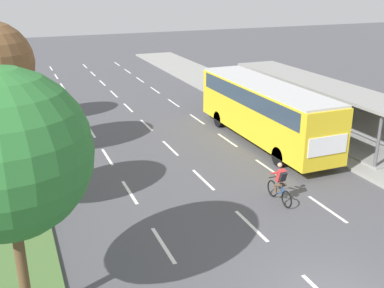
{
  "coord_description": "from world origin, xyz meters",
  "views": [
    {
      "loc": [
        -7.76,
        -8.31,
        8.73
      ],
      "look_at": [
        0.1,
        10.92,
        1.2
      ],
      "focal_mm": 42.54,
      "sensor_mm": 36.0,
      "label": 1
    }
  ],
  "objects_px": {
    "bus_shelter": "(317,99)",
    "median_tree_nearest": "(5,154)",
    "bus": "(264,107)",
    "cyclist": "(280,184)"
  },
  "relations": [
    {
      "from": "cyclist",
      "to": "median_tree_nearest",
      "type": "bearing_deg",
      "value": -161.08
    },
    {
      "from": "bus",
      "to": "median_tree_nearest",
      "type": "relative_size",
      "value": 1.65
    },
    {
      "from": "median_tree_nearest",
      "to": "cyclist",
      "type": "bearing_deg",
      "value": 18.92
    },
    {
      "from": "median_tree_nearest",
      "to": "bus_shelter",
      "type": "bearing_deg",
      "value": 32.44
    },
    {
      "from": "median_tree_nearest",
      "to": "bus",
      "type": "bearing_deg",
      "value": 37.59
    },
    {
      "from": "cyclist",
      "to": "median_tree_nearest",
      "type": "distance_m",
      "value": 11.43
    },
    {
      "from": "bus_shelter",
      "to": "bus",
      "type": "distance_m",
      "value": 4.39
    },
    {
      "from": "bus",
      "to": "median_tree_nearest",
      "type": "xyz_separation_m",
      "value": [
        -13.31,
        -10.25,
        2.78
      ]
    },
    {
      "from": "bus",
      "to": "cyclist",
      "type": "relative_size",
      "value": 6.2
    },
    {
      "from": "bus_shelter",
      "to": "median_tree_nearest",
      "type": "distance_m",
      "value": 21.06
    }
  ]
}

